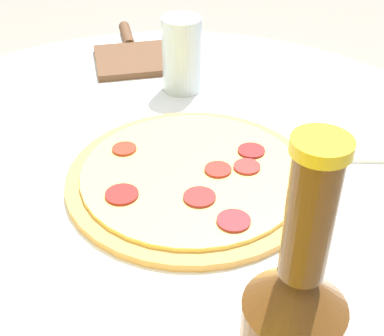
# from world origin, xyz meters

# --- Properties ---
(table) EXTENTS (0.95, 0.95, 0.73)m
(table) POSITION_xyz_m (0.00, 0.00, 0.55)
(table) COLOR silver
(table) RESTS_ON ground_plane
(pizza) EXTENTS (0.32, 0.32, 0.02)m
(pizza) POSITION_xyz_m (-0.06, 0.02, 0.74)
(pizza) COLOR #C68E47
(pizza) RESTS_ON table
(pizza_paddle) EXTENTS (0.22, 0.23, 0.02)m
(pizza_paddle) POSITION_xyz_m (0.23, -0.26, 0.74)
(pizza_paddle) COLOR brown
(pizza_paddle) RESTS_ON table
(drinking_glass) EXTENTS (0.07, 0.07, 0.12)m
(drinking_glass) POSITION_xyz_m (0.09, -0.19, 0.79)
(drinking_glass) COLOR #ADBCC6
(drinking_glass) RESTS_ON table
(napkin) EXTENTS (0.14, 0.12, 0.01)m
(napkin) POSITION_xyz_m (-0.22, -0.16, 0.73)
(napkin) COLOR white
(napkin) RESTS_ON table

